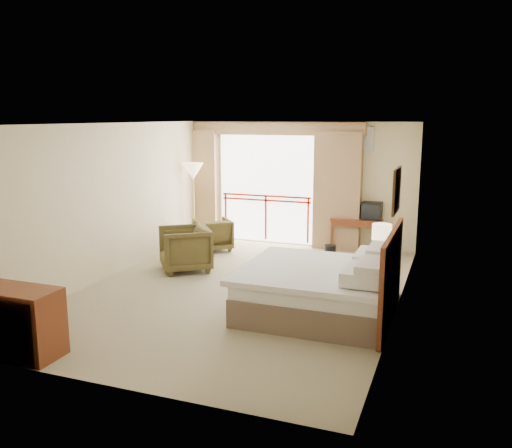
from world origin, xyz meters
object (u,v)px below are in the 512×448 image
at_px(bed, 322,289).
at_px(tv, 372,211).
at_px(armchair_near, 186,270).
at_px(side_table, 185,243).
at_px(nightstand, 379,276).
at_px(dresser, 11,321).
at_px(wastebasket, 330,252).
at_px(desk, 357,225).
at_px(armchair_far, 213,250).
at_px(floor_lamp, 193,174).
at_px(table_lamp, 382,233).

height_order(bed, tv, tv).
xyz_separation_m(armchair_near, side_table, (-0.34, 0.65, 0.35)).
distance_m(nightstand, tv, 2.87).
bearing_deg(dresser, nightstand, 49.74).
bearing_deg(nightstand, armchair_near, 175.64).
relative_size(bed, wastebasket, 7.55).
distance_m(nightstand, side_table, 3.97).
distance_m(bed, side_table, 3.79).
distance_m(desk, armchair_far, 3.13).
xyz_separation_m(floor_lamp, dresser, (0.60, -5.99, -1.14)).
relative_size(tv, dresser, 0.33).
bearing_deg(wastebasket, bed, -79.43).
bearing_deg(table_lamp, armchair_near, 178.92).
bearing_deg(floor_lamp, armchair_near, -67.50).
bearing_deg(dresser, side_table, 95.70).
distance_m(armchair_near, dresser, 3.97).
distance_m(bed, armchair_near, 3.21).
relative_size(bed, floor_lamp, 1.18).
relative_size(desk, wastebasket, 3.76).
xyz_separation_m(wastebasket, floor_lamp, (-3.19, 0.32, 1.41)).
relative_size(tv, side_table, 0.79).
bearing_deg(floor_lamp, table_lamp, -25.67).
height_order(wastebasket, floor_lamp, floor_lamp).
bearing_deg(armchair_near, wastebasket, 89.77).
height_order(floor_lamp, dresser, floor_lamp).
relative_size(table_lamp, wastebasket, 1.93).
height_order(armchair_near, dresser, dresser).
bearing_deg(armchair_near, tv, 94.48).
height_order(nightstand, table_lamp, table_lamp).
bearing_deg(wastebasket, nightstand, -56.55).
distance_m(tv, armchair_near, 4.09).
height_order(table_lamp, armchair_far, table_lamp).
xyz_separation_m(side_table, dresser, (0.08, -4.59, 0.06)).
xyz_separation_m(bed, armchair_near, (-2.91, 1.32, -0.38)).
relative_size(nightstand, tv, 1.41).
xyz_separation_m(tv, wastebasket, (-0.66, -0.90, -0.73)).
xyz_separation_m(armchair_near, dresser, (-0.26, -3.94, 0.41)).
height_order(side_table, dresser, dresser).
xyz_separation_m(nightstand, dresser, (-3.82, -3.82, 0.13)).
height_order(armchair_far, dresser, dresser).
height_order(bed, desk, bed).
distance_m(nightstand, floor_lamp, 5.08).
distance_m(desk, tv, 0.45).
bearing_deg(armchair_far, bed, 95.85).
bearing_deg(desk, dresser, -116.44).
distance_m(bed, wastebasket, 3.11).
bearing_deg(side_table, table_lamp, -10.45).
relative_size(bed, armchair_far, 2.86).
bearing_deg(wastebasket, table_lamp, -55.83).
relative_size(bed, side_table, 4.11).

